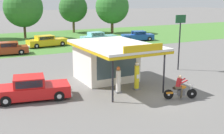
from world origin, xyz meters
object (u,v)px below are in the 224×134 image
(parked_car_back_row_left, at_px, (5,49))
(bystander_strolling_foreground, at_px, (123,52))
(parked_car_back_row_centre_right, at_px, (138,36))
(parked_car_second_row_spare, at_px, (98,38))
(gas_pump_offside, at_px, (137,77))
(roadside_pole_sign, at_px, (180,33))
(gas_pump_nearside, at_px, (118,81))
(motorcycle_with_rider, at_px, (180,89))
(parked_car_back_row_right, at_px, (47,41))
(featured_classic_sedan, at_px, (32,89))

(parked_car_back_row_left, relative_size, bystander_strolling_foreground, 3.68)
(parked_car_back_row_centre_right, bearing_deg, parked_car_second_row_spare, 171.15)
(gas_pump_offside, height_order, parked_car_back_row_left, gas_pump_offside)
(parked_car_back_row_centre_right, bearing_deg, bystander_strolling_foreground, -128.92)
(parked_car_back_row_left, distance_m, roadside_pole_sign, 19.88)
(parked_car_back_row_centre_right, relative_size, parked_car_back_row_left, 0.95)
(gas_pump_nearside, distance_m, motorcycle_with_rider, 4.14)
(parked_car_back_row_right, bearing_deg, motorcycle_with_rider, -85.41)
(gas_pump_offside, height_order, parked_car_back_row_right, gas_pump_offside)
(featured_classic_sedan, bearing_deg, gas_pump_nearside, -14.36)
(motorcycle_with_rider, relative_size, parked_car_second_row_spare, 0.38)
(gas_pump_nearside, relative_size, roadside_pole_sign, 0.37)
(gas_pump_offside, bearing_deg, gas_pump_nearside, -180.00)
(parked_car_back_row_centre_right, height_order, parked_car_back_row_left, parked_car_back_row_centre_right)
(motorcycle_with_rider, bearing_deg, parked_car_back_row_centre_right, 63.15)
(gas_pump_nearside, relative_size, parked_car_second_row_spare, 0.34)
(featured_classic_sedan, height_order, parked_car_back_row_centre_right, featured_classic_sedan)
(parked_car_back_row_left, bearing_deg, roadside_pole_sign, -49.05)
(featured_classic_sedan, xyz_separation_m, roadside_pole_sign, (13.54, 1.75, 2.67))
(gas_pump_nearside, relative_size, parked_car_back_row_centre_right, 0.35)
(gas_pump_nearside, bearing_deg, bystander_strolling_foreground, 58.31)
(featured_classic_sedan, bearing_deg, motorcycle_with_rider, -27.40)
(gas_pump_offside, relative_size, parked_car_back_row_right, 0.35)
(featured_classic_sedan, height_order, bystander_strolling_foreground, featured_classic_sedan)
(parked_car_back_row_right, distance_m, parked_car_back_row_left, 6.86)
(parked_car_back_row_left, bearing_deg, gas_pump_offside, -70.44)
(parked_car_back_row_centre_right, bearing_deg, gas_pump_nearside, -125.73)
(gas_pump_offside, height_order, motorcycle_with_rider, gas_pump_offside)
(gas_pump_offside, xyz_separation_m, featured_classic_sedan, (-7.04, 1.42, -0.24))
(roadside_pole_sign, bearing_deg, gas_pump_offside, -153.95)
(parked_car_back_row_right, height_order, parked_car_second_row_spare, parked_car_second_row_spare)
(bystander_strolling_foreground, height_order, roadside_pole_sign, roadside_pole_sign)
(motorcycle_with_rider, height_order, parked_car_back_row_left, motorcycle_with_rider)
(parked_car_second_row_spare, bearing_deg, parked_car_back_row_centre_right, -8.85)
(gas_pump_offside, bearing_deg, parked_car_back_row_centre_right, 57.10)
(bystander_strolling_foreground, bearing_deg, parked_car_back_row_left, 141.79)
(bystander_strolling_foreground, bearing_deg, parked_car_second_row_spare, 77.52)
(parked_car_back_row_centre_right, bearing_deg, parked_car_back_row_left, -172.69)
(motorcycle_with_rider, relative_size, parked_car_back_row_centre_right, 0.39)
(featured_classic_sedan, distance_m, parked_car_back_row_left, 16.64)
(parked_car_back_row_centre_right, relative_size, bystander_strolling_foreground, 3.49)
(featured_classic_sedan, relative_size, parked_car_second_row_spare, 0.94)
(roadside_pole_sign, bearing_deg, bystander_strolling_foreground, 108.22)
(motorcycle_with_rider, xyz_separation_m, parked_car_back_row_right, (-1.98, 24.60, 0.04))
(gas_pump_nearside, xyz_separation_m, gas_pump_offside, (1.49, 0.00, 0.08))
(parked_car_back_row_centre_right, distance_m, roadside_pole_sign, 18.89)
(gas_pump_nearside, distance_m, bystander_strolling_foreground, 11.21)
(motorcycle_with_rider, bearing_deg, parked_car_back_row_right, 94.59)
(motorcycle_with_rider, bearing_deg, roadside_pole_sign, 50.30)
(gas_pump_nearside, bearing_deg, featured_classic_sedan, 165.64)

